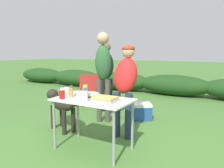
# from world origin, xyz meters

# --- Properties ---
(ground_plane) EXTENTS (60.00, 60.00, 0.00)m
(ground_plane) POSITION_xyz_m (0.00, 0.00, 0.00)
(ground_plane) COLOR #477533
(shrub_hedge) EXTENTS (14.40, 0.90, 0.65)m
(shrub_hedge) POSITION_xyz_m (0.00, 4.57, 0.33)
(shrub_hedge) COLOR #1E4219
(shrub_hedge) RESTS_ON ground
(folding_table) EXTENTS (1.10, 0.64, 0.74)m
(folding_table) POSITION_xyz_m (0.00, 0.00, 0.66)
(folding_table) COLOR white
(folding_table) RESTS_ON ground
(food_tray) EXTENTS (0.35, 0.27, 0.06)m
(food_tray) POSITION_xyz_m (0.21, -0.01, 0.77)
(food_tray) COLOR #9E9EA3
(food_tray) RESTS_ON folding_table
(plate_stack) EXTENTS (0.22, 0.22, 0.03)m
(plate_stack) POSITION_xyz_m (-0.41, 0.17, 0.76)
(plate_stack) COLOR white
(plate_stack) RESTS_ON folding_table
(mixing_bowl) EXTENTS (0.26, 0.26, 0.07)m
(mixing_bowl) POSITION_xyz_m (-0.12, 0.13, 0.77)
(mixing_bowl) COLOR #ADBC99
(mixing_bowl) RESTS_ON folding_table
(paper_cup_stack) EXTENTS (0.08, 0.08, 0.13)m
(paper_cup_stack) POSITION_xyz_m (-0.47, -0.02, 0.80)
(paper_cup_stack) COLOR white
(paper_cup_stack) RESTS_ON folding_table
(mayo_bottle) EXTENTS (0.07, 0.07, 0.19)m
(mayo_bottle) POSITION_xyz_m (-0.01, -0.16, 0.83)
(mayo_bottle) COLOR silver
(mayo_bottle) RESTS_ON folding_table
(spice_jar) EXTENTS (0.06, 0.06, 0.17)m
(spice_jar) POSITION_xyz_m (-0.34, -0.06, 0.82)
(spice_jar) COLOR #B2893D
(spice_jar) RESTS_ON folding_table
(ketchup_bottle) EXTENTS (0.08, 0.08, 0.17)m
(ketchup_bottle) POSITION_xyz_m (-0.37, -0.22, 0.82)
(ketchup_bottle) COLOR red
(ketchup_bottle) RESTS_ON folding_table
(relish_jar) EXTENTS (0.07, 0.07, 0.20)m
(relish_jar) POSITION_xyz_m (-0.08, -0.07, 0.84)
(relish_jar) COLOR olive
(relish_jar) RESTS_ON folding_table
(standing_person_in_gray_fleece) EXTENTS (0.42, 0.50, 1.51)m
(standing_person_in_gray_fleece) POSITION_xyz_m (0.17, 0.69, 0.93)
(standing_person_in_gray_fleece) COLOR #232D4C
(standing_person_in_gray_fleece) RESTS_ON ground
(standing_person_in_navy_coat) EXTENTS (0.42, 0.42, 1.60)m
(standing_person_in_navy_coat) POSITION_xyz_m (-0.90, 1.85, 0.97)
(standing_person_in_navy_coat) COLOR black
(standing_person_in_navy_coat) RESTS_ON ground
(standing_person_in_dark_puffer) EXTENTS (0.37, 0.33, 1.77)m
(standing_person_in_dark_puffer) POSITION_xyz_m (-0.53, 1.12, 1.10)
(standing_person_in_dark_puffer) COLOR #4C473D
(standing_person_in_dark_puffer) RESTS_ON ground
(dog) EXTENTS (0.96, 0.46, 0.70)m
(dog) POSITION_xyz_m (-0.96, 0.38, 0.47)
(dog) COLOR #28231E
(dog) RESTS_ON ground
(camp_chair_green_behind_table) EXTENTS (0.67, 0.73, 0.83)m
(camp_chair_green_behind_table) POSITION_xyz_m (-1.49, 2.03, 0.47)
(camp_chair_green_behind_table) COLOR maroon
(camp_chair_green_behind_table) RESTS_ON ground
(cooler_box) EXTENTS (0.58, 0.53, 0.34)m
(cooler_box) POSITION_xyz_m (0.03, 1.63, 0.17)
(cooler_box) COLOR #234C93
(cooler_box) RESTS_ON ground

